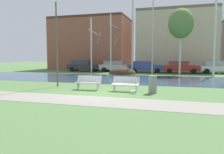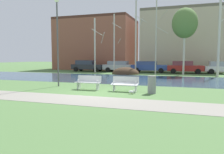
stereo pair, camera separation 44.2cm
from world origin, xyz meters
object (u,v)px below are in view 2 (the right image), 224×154
parked_sedan_second_silver (120,66)px  parked_hatch_third_blue (149,66)px  bench_left (88,82)px  parked_wagon_fourth_red (184,67)px  parked_suv_fifth_white (222,67)px  trash_bin (152,84)px  bench_right (125,83)px  seagull (132,92)px  parked_van_nearest_dark (87,66)px  streetlamp (57,29)px

parked_sedan_second_silver → parked_hatch_third_blue: size_ratio=1.02×
bench_left → parked_wagon_fourth_red: (5.65, 16.34, 0.33)m
parked_suv_fifth_white → trash_bin: bearing=-109.0°
parked_suv_fifth_white → bench_right: bearing=-114.1°
bench_right → seagull: size_ratio=4.05×
bench_right → parked_suv_fifth_white: parked_suv_fifth_white is taller
bench_left → parked_sedan_second_silver: bearing=99.5°
parked_wagon_fourth_red → parked_suv_fifth_white: size_ratio=1.06×
parked_hatch_third_blue → parked_wagon_fourth_red: parked_wagon_fourth_red is taller
bench_left → parked_van_nearest_dark: parked_van_nearest_dark is taller
parked_sedan_second_silver → parked_hatch_third_blue: (3.93, 0.02, -0.00)m
parked_wagon_fourth_red → bench_left: bearing=-109.1°
bench_left → parked_wagon_fourth_red: parked_wagon_fourth_red is taller
trash_bin → parked_sedan_second_silver: bearing=112.0°
streetlamp → parked_hatch_third_blue: streetlamp is taller
bench_right → parked_sedan_second_silver: (-5.15, 16.48, 0.32)m
parked_hatch_third_blue → parked_van_nearest_dark: bearing=-176.8°
streetlamp → parked_sedan_second_silver: 16.07m
parked_sedan_second_silver → parked_wagon_fourth_red: bearing=-1.0°
bench_left → trash_bin: size_ratio=1.62×
bench_left → parked_wagon_fourth_red: bearing=70.9°
seagull → parked_wagon_fourth_red: bearing=81.2°
bench_right → parked_wagon_fourth_red: bearing=78.7°
parked_suv_fifth_white → parked_hatch_third_blue: bearing=-178.0°
parked_van_nearest_dark → parked_wagon_fourth_red: bearing=1.4°
streetlamp → parked_sedan_second_silver: streetlamp is taller
bench_right → parked_van_nearest_dark: parked_van_nearest_dark is taller
bench_left → trash_bin: (4.00, -0.25, 0.04)m
bench_left → parked_sedan_second_silver: size_ratio=0.33×
parked_sedan_second_silver → trash_bin: bearing=-68.0°
bench_right → parked_suv_fifth_white: (7.51, 16.81, 0.32)m
parked_van_nearest_dark → parked_suv_fifth_white: bearing=2.6°
bench_right → seagull: 1.07m
parked_sedan_second_silver → parked_wagon_fourth_red: size_ratio=1.11×
seagull → trash_bin: bearing=29.3°
parked_hatch_third_blue → parked_sedan_second_silver: bearing=-179.7°
streetlamp → bench_left: bearing=-15.6°
streetlamp → parked_hatch_third_blue: (3.78, 15.78, -3.17)m
parked_van_nearest_dark → parked_sedan_second_silver: 4.74m
trash_bin → streetlamp: (-6.61, 0.98, 3.44)m
seagull → parked_suv_fifth_white: (6.90, 17.63, 0.66)m
bench_left → bench_right: bearing=0.0°
trash_bin → parked_hatch_third_blue: 16.99m
trash_bin → seagull: (-1.01, -0.57, -0.38)m
seagull → streetlamp: streetlamp is taller
bench_right → parked_van_nearest_dark: size_ratio=0.35×
bench_right → streetlamp: (-4.99, 0.73, 3.48)m
parked_sedan_second_silver → parked_hatch_third_blue: 3.93m
parked_van_nearest_dark → parked_wagon_fourth_red: size_ratio=1.05×
parked_hatch_third_blue → bench_left: bearing=-94.1°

